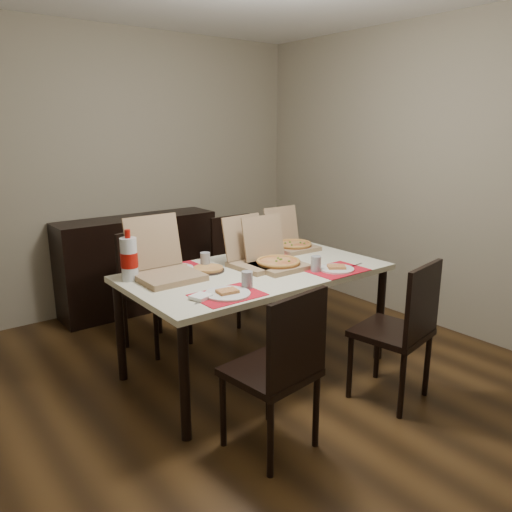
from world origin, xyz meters
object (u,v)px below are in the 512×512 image
chair_near_left (280,366)px  pizza_box_center (275,260)px  dining_table (256,279)px  chair_far_left (150,284)px  sideboard (139,263)px  chair_near_right (402,326)px  soda_bottle (129,259)px  chair_far_right (238,263)px  dip_bowl (248,259)px

chair_near_left → pizza_box_center: (0.65, 0.81, 0.29)m
dining_table → chair_far_left: bearing=115.3°
sideboard → chair_near_right: chair_near_right is taller
chair_near_left → soda_bottle: (-0.30, 1.16, 0.38)m
dining_table → chair_far_left: (-0.40, 0.86, -0.17)m
chair_far_left → chair_far_right: (0.92, 0.08, 0.00)m
pizza_box_center → soda_bottle: (-0.94, 0.35, 0.09)m
soda_bottle → chair_far_right: bearing=25.1°
dining_table → soda_bottle: bearing=158.2°
chair_far_left → soda_bottle: bearing=-125.7°
dining_table → chair_far_left: size_ratio=1.94×
chair_near_left → dip_bowl: bearing=61.2°
soda_bottle → sideboard: bearing=63.7°
soda_bottle → chair_near_left: bearing=-75.8°
sideboard → dip_bowl: bearing=-82.1°
sideboard → chair_far_left: (-0.29, -0.82, 0.06)m
chair_far_right → pizza_box_center: (-0.37, -0.97, 0.29)m
dip_bowl → soda_bottle: bearing=173.1°
dining_table → soda_bottle: soda_bottle is taller
dining_table → dip_bowl: 0.24m
dining_table → chair_far_left: chair_far_left is taller
chair_near_right → pizza_box_center: 0.98m
dining_table → dip_bowl: size_ratio=13.27×
dining_table → soda_bottle: size_ratio=5.38×
sideboard → chair_near_right: bearing=-77.6°
dining_table → soda_bottle: (-0.79, 0.32, 0.21)m
dining_table → chair_near_right: size_ratio=1.94×
chair_far_right → soda_bottle: bearing=-154.9°
chair_far_right → dip_bowl: size_ratio=6.85×
chair_near_left → pizza_box_center: 1.08m
pizza_box_center → soda_bottle: size_ratio=1.16×
chair_near_right → soda_bottle: size_ratio=2.78×
chair_far_left → dip_bowl: (0.49, -0.65, 0.26)m
dining_table → chair_near_right: bearing=-63.7°
chair_near_left → soda_bottle: soda_bottle is taller
sideboard → pizza_box_center: pizza_box_center is taller
chair_near_right → chair_far_right: size_ratio=1.00×
chair_near_left → chair_far_left: (0.09, 1.70, 0.00)m
chair_near_left → soda_bottle: bearing=104.2°
chair_far_left → dip_bowl: size_ratio=6.85×
chair_far_right → sideboard: bearing=130.4°
sideboard → chair_far_left: bearing=-109.1°
sideboard → chair_far_left: chair_far_left is taller
chair_near_right → dip_bowl: 1.21m
chair_near_right → pizza_box_center: bearing=109.0°
dining_table → chair_far_right: chair_far_right is taller
dining_table → soda_bottle: 0.88m
chair_far_left → pizza_box_center: pizza_box_center is taller
sideboard → chair_near_right: 2.66m
dining_table → dip_bowl: dip_bowl is taller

